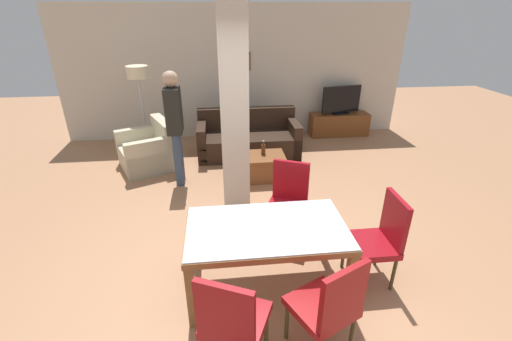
{
  "coord_description": "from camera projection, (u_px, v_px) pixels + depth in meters",
  "views": [
    {
      "loc": [
        -0.4,
        -2.65,
        2.61
      ],
      "look_at": [
        0.0,
        0.92,
        0.89
      ],
      "focal_mm": 24.0,
      "sensor_mm": 36.0,
      "label": 1
    }
  ],
  "objects": [
    {
      "name": "dining_table",
      "position": [
        267.0,
        240.0,
        3.29
      ],
      "size": [
        1.53,
        0.88,
        0.74
      ],
      "color": "brown",
      "rests_on": "ground_plane"
    },
    {
      "name": "armchair",
      "position": [
        149.0,
        152.0,
        6.07
      ],
      "size": [
        1.15,
        1.17,
        0.83
      ],
      "rotation": [
        0.0,
        0.0,
        2.0
      ],
      "color": "beige",
      "rests_on": "ground_plane"
    },
    {
      "name": "tv_screen",
      "position": [
        341.0,
        100.0,
        7.39
      ],
      "size": [
        0.88,
        0.27,
        0.6
      ],
      "rotation": [
        0.0,
        0.0,
        3.34
      ],
      "color": "black",
      "rests_on": "tv_stand"
    },
    {
      "name": "standing_person",
      "position": [
        175.0,
        121.0,
        5.19
      ],
      "size": [
        0.24,
        0.38,
        1.79
      ],
      "rotation": [
        0.0,
        0.0,
        -1.58
      ],
      "color": "#34455B",
      "rests_on": "ground_plane"
    },
    {
      "name": "tv_stand",
      "position": [
        339.0,
        124.0,
        7.62
      ],
      "size": [
        1.29,
        0.4,
        0.49
      ],
      "color": "brown",
      "rests_on": "ground_plane"
    },
    {
      "name": "dining_chair_near_left",
      "position": [
        232.0,
        319.0,
        2.53
      ],
      "size": [
        0.61,
        0.61,
        0.97
      ],
      "rotation": [
        0.0,
        0.0,
        -0.42
      ],
      "color": "maroon",
      "rests_on": "ground_plane"
    },
    {
      "name": "divider_pillar",
      "position": [
        234.0,
        114.0,
        4.44
      ],
      "size": [
        0.36,
        0.29,
        2.7
      ],
      "color": "beige",
      "rests_on": "ground_plane"
    },
    {
      "name": "sofa",
      "position": [
        248.0,
        140.0,
        6.62
      ],
      "size": [
        1.91,
        0.9,
        0.84
      ],
      "rotation": [
        0.0,
        0.0,
        3.14
      ],
      "color": "black",
      "rests_on": "ground_plane"
    },
    {
      "name": "back_wall",
      "position": [
        236.0,
        73.0,
        7.17
      ],
      "size": [
        7.2,
        0.09,
        2.7
      ],
      "color": "beige",
      "rests_on": "ground_plane"
    },
    {
      "name": "dining_chair_far_right",
      "position": [
        288.0,
        199.0,
        4.11
      ],
      "size": [
        0.61,
        0.61,
        0.97
      ],
      "rotation": [
        0.0,
        0.0,
        2.72
      ],
      "color": "maroon",
      "rests_on": "ground_plane"
    },
    {
      "name": "coffee_table",
      "position": [
        261.0,
        167.0,
        5.68
      ],
      "size": [
        0.77,
        0.56,
        0.42
      ],
      "color": "brown",
      "rests_on": "ground_plane"
    },
    {
      "name": "dining_chair_near_right",
      "position": [
        329.0,
        305.0,
        2.65
      ],
      "size": [
        0.61,
        0.61,
        0.97
      ],
      "rotation": [
        0.0,
        0.0,
        0.45
      ],
      "color": "maroon",
      "rests_on": "ground_plane"
    },
    {
      "name": "floor_lamp",
      "position": [
        138.0,
        80.0,
        6.33
      ],
      "size": [
        0.4,
        0.4,
        1.64
      ],
      "color": "#B7B7BC",
      "rests_on": "ground_plane"
    },
    {
      "name": "bottle",
      "position": [
        263.0,
        149.0,
        5.6
      ],
      "size": [
        0.07,
        0.07,
        0.24
      ],
      "color": "#4C2D14",
      "rests_on": "coffee_table"
    },
    {
      "name": "ground_plane",
      "position": [
        266.0,
        286.0,
        3.55
      ],
      "size": [
        18.0,
        18.0,
        0.0
      ],
      "primitive_type": "plane",
      "color": "#AA7652"
    },
    {
      "name": "dining_chair_head_right",
      "position": [
        380.0,
        237.0,
        3.43
      ],
      "size": [
        0.46,
        0.46,
        0.97
      ],
      "rotation": [
        0.0,
        0.0,
        1.57
      ],
      "color": "maroon",
      "rests_on": "ground_plane"
    }
  ]
}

